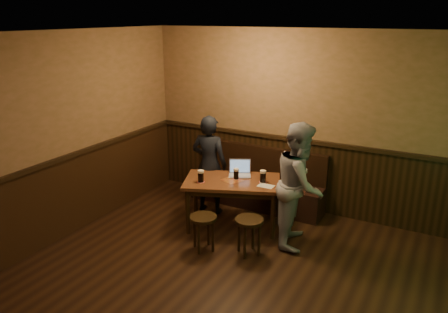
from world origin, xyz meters
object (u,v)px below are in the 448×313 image
pint_left (201,176)px  pint_right (263,176)px  stool_left (203,223)px  pub_table (232,186)px  stool_right (249,226)px  person_grey (300,184)px  person_suit (209,165)px  bench (257,187)px  laptop (240,171)px  pint_mid (236,174)px

pint_left → pint_right: bearing=28.0°
stool_left → pint_left: size_ratio=2.72×
pub_table → stool_left: size_ratio=3.19×
pub_table → stool_right: 0.85m
pub_table → person_grey: bearing=-20.9°
pub_table → stool_left: bearing=-112.9°
stool_right → person_suit: bearing=141.3°
stool_right → person_suit: (-1.11, 0.89, 0.38)m
stool_right → person_grey: bearing=53.9°
bench → stool_right: 1.57m
stool_left → pint_right: 1.10m
bench → laptop: size_ratio=5.53×
pint_mid → person_suit: size_ratio=0.10×
bench → stool_left: 1.66m
person_suit → person_grey: size_ratio=0.92×
person_suit → stool_right: bearing=134.0°
pub_table → person_suit: (-0.55, 0.29, 0.15)m
pub_table → laptop: 0.28m
pub_table → laptop: size_ratio=3.87×
pint_mid → person_suit: 0.62m
bench → person_grey: size_ratio=1.31×
pint_left → person_grey: bearing=12.3°
stool_left → laptop: (0.02, 1.02, 0.40)m
bench → pub_table: (0.00, -0.87, 0.32)m
pub_table → pint_mid: bearing=43.4°
person_suit → person_grey: 1.58m
bench → stool_right: bench is taller
stool_left → person_suit: bearing=116.5°
person_grey → laptop: bearing=65.2°
stool_left → pint_mid: (0.04, 0.85, 0.42)m
stool_right → pint_mid: pint_mid is taller
pint_left → laptop: bearing=55.2°
pub_table → pint_mid: pint_mid is taller
bench → pint_right: size_ratio=12.30×
bench → person_suit: (-0.55, -0.58, 0.47)m
stool_left → person_suit: 1.26m
stool_left → person_grey: bearing=38.2°
stool_left → bench: bearing=89.5°
stool_left → stool_right: 0.60m
pub_table → person_suit: 0.64m
pint_left → pint_right: pint_right is taller
stool_right → person_grey: 0.88m
bench → pub_table: bench is taller
person_suit → person_grey: (1.55, -0.28, 0.06)m
pint_left → stool_left: bearing=-56.0°
stool_right → pint_mid: 0.94m
pint_mid → pint_right: bearing=9.8°
pub_table → stool_right: (0.56, -0.59, -0.23)m
person_suit → pint_mid: bearing=151.2°
stool_right → laptop: (-0.55, 0.83, 0.38)m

